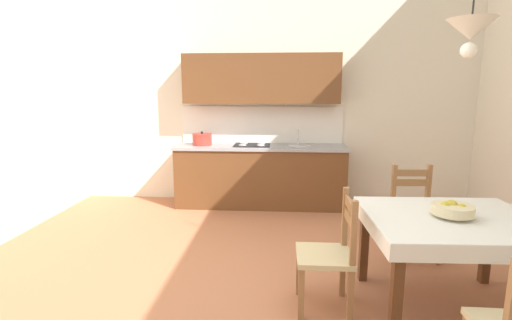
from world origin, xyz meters
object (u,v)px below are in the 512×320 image
(dining_table, at_px, (451,233))
(pendant_lamp, at_px, (471,31))
(dining_chair_kitchen_side, at_px, (414,214))
(dining_chair_tv_side, at_px, (329,254))
(kitchen_cabinetry, at_px, (260,148))
(fruit_bowl, at_px, (452,209))

(dining_table, distance_m, pendant_lamp, 1.46)
(dining_chair_kitchen_side, bearing_deg, dining_chair_tv_side, -133.77)
(dining_chair_tv_side, distance_m, pendant_lamp, 1.87)
(kitchen_cabinetry, distance_m, dining_chair_kitchen_side, 2.38)
(dining_chair_tv_side, relative_size, pendant_lamp, 1.16)
(fruit_bowl, bearing_deg, dining_table, 16.03)
(dining_chair_kitchen_side, height_order, pendant_lamp, pendant_lamp)
(pendant_lamp, bearing_deg, dining_table, 53.62)
(kitchen_cabinetry, height_order, dining_chair_kitchen_side, kitchen_cabinetry)
(dining_chair_tv_side, height_order, pendant_lamp, pendant_lamp)
(kitchen_cabinetry, relative_size, dining_table, 1.92)
(kitchen_cabinetry, distance_m, pendant_lamp, 3.33)
(dining_chair_tv_side, bearing_deg, kitchen_cabinetry, 104.50)
(kitchen_cabinetry, height_order, pendant_lamp, pendant_lamp)
(dining_table, bearing_deg, kitchen_cabinetry, 121.38)
(kitchen_cabinetry, distance_m, fruit_bowl, 3.08)
(dining_chair_kitchen_side, bearing_deg, fruit_bowl, -94.93)
(dining_chair_kitchen_side, bearing_deg, dining_table, -94.25)
(dining_chair_tv_side, xyz_separation_m, pendant_lamp, (0.89, 0.02, 1.64))
(kitchen_cabinetry, height_order, dining_table, kitchen_cabinetry)
(dining_table, relative_size, dining_chair_tv_side, 1.38)
(fruit_bowl, bearing_deg, pendant_lamp, -106.90)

